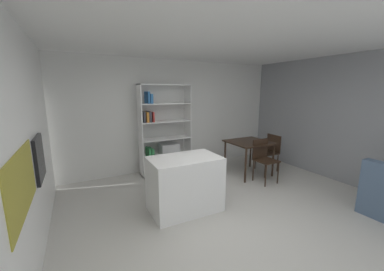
{
  "coord_description": "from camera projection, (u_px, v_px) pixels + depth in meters",
  "views": [
    {
      "loc": [
        -1.92,
        -2.51,
        1.94
      ],
      "look_at": [
        -0.07,
        1.08,
        1.14
      ],
      "focal_mm": 21.3,
      "sensor_mm": 36.0,
      "label": 1
    }
  ],
  "objects": [
    {
      "name": "ground_plane",
      "position": [
        229.0,
        222.0,
        3.42
      ],
      "size": [
        8.56,
        8.56,
        0.0
      ],
      "primitive_type": "plane",
      "color": "beige"
    },
    {
      "name": "ceiling_slab",
      "position": [
        236.0,
        30.0,
        2.9
      ],
      "size": [
        6.24,
        5.54,
        0.06
      ],
      "color": "white",
      "rests_on": "ground_plane"
    },
    {
      "name": "back_partition",
      "position": [
        164.0,
        116.0,
        5.55
      ],
      "size": [
        6.24,
        0.06,
        2.67
      ],
      "primitive_type": "cube",
      "color": "silver",
      "rests_on": "ground_plane"
    },
    {
      "name": "right_partition_gray",
      "position": [
        357.0,
        121.0,
        4.55
      ],
      "size": [
        0.06,
        5.54,
        2.67
      ],
      "primitive_type": "cube",
      "color": "gray",
      "rests_on": "ground_plane"
    },
    {
      "name": "cabinet_niche_splashback",
      "position": [
        22.0,
        183.0,
        2.01
      ],
      "size": [
        0.01,
        1.14,
        0.58
      ],
      "color": "#9E932D",
      "rests_on": "ground_plane"
    },
    {
      "name": "built_in_oven",
      "position": [
        39.0,
        158.0,
        2.88
      ],
      "size": [
        0.06,
        0.59,
        0.56
      ],
      "color": "black",
      "rests_on": "ground_plane"
    },
    {
      "name": "kitchen_island",
      "position": [
        185.0,
        184.0,
        3.71
      ],
      "size": [
        1.12,
        0.71,
        0.89
      ],
      "primitive_type": "cube",
      "color": "white",
      "rests_on": "ground_plane"
    },
    {
      "name": "open_bookshelf",
      "position": [
        163.0,
        135.0,
        5.3
      ],
      "size": [
        1.19,
        0.38,
        2.08
      ],
      "color": "white",
      "rests_on": "ground_plane"
    },
    {
      "name": "dining_table",
      "position": [
        249.0,
        145.0,
        5.27
      ],
      "size": [
        0.92,
        0.87,
        0.79
      ],
      "color": "black",
      "rests_on": "ground_plane"
    },
    {
      "name": "dining_chair_near",
      "position": [
        263.0,
        156.0,
        4.89
      ],
      "size": [
        0.41,
        0.43,
        0.91
      ],
      "rotation": [
        0.0,
        0.0,
        0.01
      ],
      "color": "black",
      "rests_on": "ground_plane"
    },
    {
      "name": "dining_chair_window_side",
      "position": [
        270.0,
        149.0,
        5.6
      ],
      "size": [
        0.45,
        0.47,
        0.88
      ],
      "rotation": [
        0.0,
        0.0,
        -1.63
      ],
      "color": "black",
      "rests_on": "ground_plane"
    }
  ]
}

